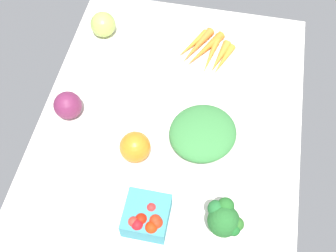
# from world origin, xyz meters

# --- Properties ---
(tablecloth) EXTENTS (1.04, 0.76, 0.02)m
(tablecloth) POSITION_xyz_m (0.00, 0.00, 0.01)
(tablecloth) COLOR silver
(tablecloth) RESTS_ON ground
(berry_basket) EXTENTS (0.11, 0.11, 0.08)m
(berry_basket) POSITION_xyz_m (-0.28, -0.00, 0.06)
(berry_basket) COLOR teal
(berry_basket) RESTS_ON tablecloth
(heirloom_tomato_orange) EXTENTS (0.09, 0.09, 0.09)m
(heirloom_tomato_orange) POSITION_xyz_m (-0.10, 0.07, 0.06)
(heirloom_tomato_orange) COLOR orange
(heirloom_tomato_orange) RESTS_ON tablecloth
(carrot_bunch) EXTENTS (0.19, 0.19, 0.03)m
(carrot_bunch) POSITION_xyz_m (0.31, -0.07, 0.03)
(carrot_bunch) COLOR orange
(carrot_bunch) RESTS_ON tablecloth
(heirloom_tomato_green) EXTENTS (0.08, 0.08, 0.08)m
(heirloom_tomato_green) POSITION_xyz_m (0.33, 0.28, 0.06)
(heirloom_tomato_green) COLOR #A0BC53
(heirloom_tomato_green) RESTS_ON tablecloth
(broccoli_head) EXTENTS (0.09, 0.09, 0.11)m
(broccoli_head) POSITION_xyz_m (-0.26, -0.19, 0.09)
(broccoli_head) COLOR #94CD7E
(broccoli_head) RESTS_ON tablecloth
(red_onion_near_basket) EXTENTS (0.08, 0.08, 0.08)m
(red_onion_near_basket) POSITION_xyz_m (0.00, 0.30, 0.06)
(red_onion_near_basket) COLOR #6E2349
(red_onion_near_basket) RESTS_ON tablecloth
(leafy_greens_clump) EXTENTS (0.27, 0.26, 0.06)m
(leafy_greens_clump) POSITION_xyz_m (-0.01, -0.10, 0.05)
(leafy_greens_clump) COLOR #39803E
(leafy_greens_clump) RESTS_ON tablecloth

